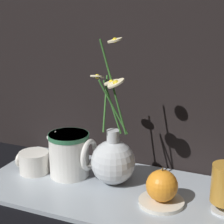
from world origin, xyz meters
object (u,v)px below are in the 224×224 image
ceramic_pitcher (70,153)px  orange_fruit (162,186)px  yellow_mug (34,162)px  vase_with_flowers (113,159)px

ceramic_pitcher → orange_fruit: size_ratio=1.61×
yellow_mug → ceramic_pitcher: (0.11, 0.02, 0.04)m
vase_with_flowers → orange_fruit: vase_with_flowers is taller
vase_with_flowers → yellow_mug: bearing=-173.4°
yellow_mug → ceramic_pitcher: bearing=12.2°
yellow_mug → orange_fruit: 0.40m
ceramic_pitcher → orange_fruit: ceramic_pitcher is taller
yellow_mug → ceramic_pitcher: ceramic_pitcher is taller
yellow_mug → orange_fruit: (0.40, -0.03, 0.02)m
vase_with_flowers → ceramic_pitcher: bearing=-178.2°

